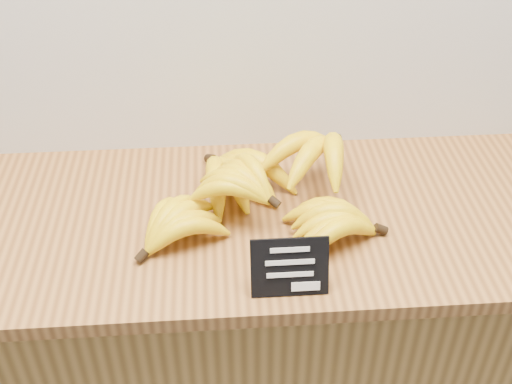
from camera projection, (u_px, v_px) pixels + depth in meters
name	position (u px, v px, depth m)	size (l,w,h in m)	color
counter	(255.00, 364.00, 1.57)	(1.38, 0.50, 0.90)	olive
counter_top	(254.00, 218.00, 1.29)	(1.41, 0.54, 0.03)	#99642F
chalkboard_sign	(290.00, 268.00, 1.08)	(0.13, 0.01, 0.11)	black
banana_pile	(267.00, 188.00, 1.25)	(0.53, 0.40, 0.13)	yellow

